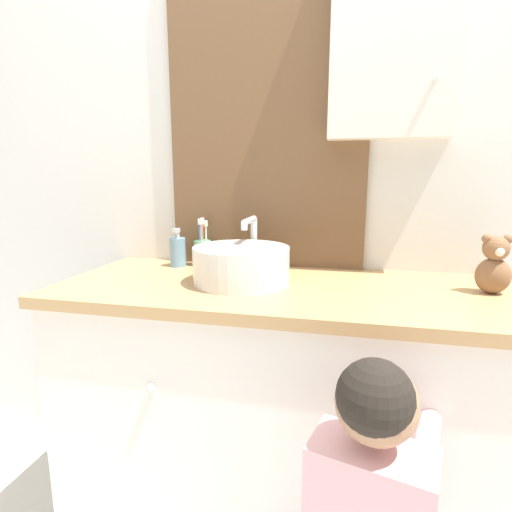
{
  "coord_description": "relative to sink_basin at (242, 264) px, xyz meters",
  "views": [
    {
      "loc": [
        0.18,
        -0.89,
        1.18
      ],
      "look_at": [
        -0.08,
        0.26,
        0.95
      ],
      "focal_mm": 28.0,
      "sensor_mm": 36.0,
      "label": 1
    }
  ],
  "objects": [
    {
      "name": "teddy_bear",
      "position": [
        0.74,
        0.04,
        0.02
      ],
      "size": [
        0.1,
        0.08,
        0.17
      ],
      "color": "brown",
      "rests_on": "vanity_counter"
    },
    {
      "name": "sink_basin",
      "position": [
        0.0,
        0.0,
        0.0
      ],
      "size": [
        0.31,
        0.36,
        0.2
      ],
      "color": "silver",
      "rests_on": "vanity_counter"
    },
    {
      "name": "soap_dispenser",
      "position": [
        -0.3,
        0.18,
        -0.0
      ],
      "size": [
        0.06,
        0.06,
        0.15
      ],
      "color": "#6B93B2",
      "rests_on": "vanity_counter"
    },
    {
      "name": "toothbrush_holder",
      "position": [
        -0.21,
        0.21,
        -0.01
      ],
      "size": [
        0.06,
        0.06,
        0.18
      ],
      "color": "#66B27F",
      "rests_on": "vanity_counter"
    },
    {
      "name": "vanity_counter",
      "position": [
        0.14,
        -0.01,
        -0.48
      ],
      "size": [
        1.43,
        0.58,
        0.85
      ],
      "color": "silver",
      "rests_on": "ground_plane"
    },
    {
      "name": "wall_back",
      "position": [
        0.15,
        0.31,
        0.37
      ],
      "size": [
        3.2,
        0.18,
        2.5
      ],
      "color": "silver",
      "rests_on": "ground_plane"
    }
  ]
}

